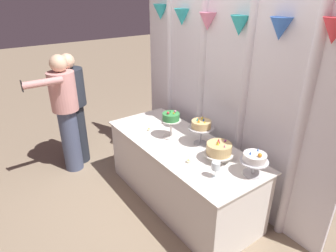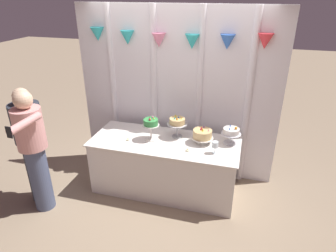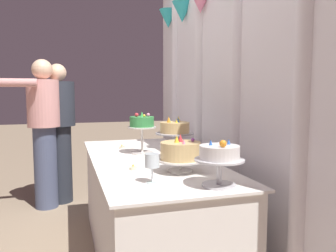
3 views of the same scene
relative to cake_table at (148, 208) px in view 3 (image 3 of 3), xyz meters
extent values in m
cube|color=white|center=(0.00, 0.57, 0.85)|extent=(2.93, 0.04, 2.48)
cylinder|color=white|center=(-0.98, 0.54, 0.85)|extent=(0.09, 0.09, 2.48)
cylinder|color=white|center=(-0.32, 0.54, 0.85)|extent=(0.10, 0.10, 2.48)
cylinder|color=white|center=(0.35, 0.54, 0.85)|extent=(0.08, 0.08, 2.48)
cylinder|color=white|center=(1.02, 0.54, 0.85)|extent=(0.10, 0.10, 2.48)
cone|color=#2DB2B7|center=(-1.13, 0.51, 1.67)|extent=(0.19, 0.19, 0.19)
cone|color=#2DB2B7|center=(-0.68, 0.51, 1.64)|extent=(0.19, 0.19, 0.19)
cone|color=pink|center=(-0.23, 0.51, 1.63)|extent=(0.19, 0.19, 0.19)
cube|color=white|center=(0.00, 0.00, -0.01)|extent=(1.96, 0.78, 0.76)
cube|color=white|center=(0.00, 0.00, 0.38)|extent=(2.01, 0.83, 0.01)
cylinder|color=silver|center=(-0.19, 0.00, 0.39)|extent=(0.18, 0.18, 0.01)
cylinder|color=silver|center=(-0.19, 0.00, 0.50)|extent=(0.02, 0.02, 0.20)
cylinder|color=silver|center=(-0.19, 0.00, 0.60)|extent=(0.23, 0.23, 0.01)
cylinder|color=#388E47|center=(-0.19, 0.00, 0.64)|extent=(0.19, 0.19, 0.08)
sphere|color=yellow|center=(-0.15, 0.01, 0.69)|extent=(0.02, 0.02, 0.02)
sphere|color=pink|center=(-0.18, 0.05, 0.70)|extent=(0.03, 0.03, 0.03)
cone|color=green|center=(-0.21, 0.00, 0.71)|extent=(0.03, 0.03, 0.04)
sphere|color=#DB333D|center=(-0.19, -0.04, 0.70)|extent=(0.03, 0.03, 0.03)
cylinder|color=#B2B2B7|center=(0.13, 0.17, 0.39)|extent=(0.14, 0.14, 0.01)
cylinder|color=#B2B2B7|center=(0.13, 0.17, 0.49)|extent=(0.02, 0.02, 0.18)
cylinder|color=#B2B2B7|center=(0.13, 0.17, 0.58)|extent=(0.28, 0.28, 0.01)
cylinder|color=#DBB775|center=(0.13, 0.17, 0.62)|extent=(0.21, 0.21, 0.08)
cone|color=yellow|center=(0.18, 0.16, 0.68)|extent=(0.02, 0.02, 0.03)
cone|color=blue|center=(0.14, 0.19, 0.68)|extent=(0.02, 0.02, 0.03)
cone|color=yellow|center=(0.09, 0.21, 0.68)|extent=(0.03, 0.03, 0.04)
cone|color=#2DB2B7|center=(0.10, 0.14, 0.68)|extent=(0.02, 0.02, 0.03)
cone|color=orange|center=(0.13, 0.12, 0.69)|extent=(0.03, 0.03, 0.04)
cylinder|color=silver|center=(0.49, 0.09, 0.39)|extent=(0.16, 0.16, 0.01)
cylinder|color=silver|center=(0.49, 0.09, 0.43)|extent=(0.02, 0.02, 0.06)
cylinder|color=silver|center=(0.49, 0.09, 0.46)|extent=(0.29, 0.29, 0.01)
cylinder|color=#DBB775|center=(0.49, 0.09, 0.52)|extent=(0.25, 0.25, 0.11)
cone|color=pink|center=(0.57, 0.08, 0.59)|extent=(0.02, 0.02, 0.03)
sphere|color=purple|center=(0.49, 0.17, 0.58)|extent=(0.02, 0.02, 0.02)
cone|color=#DB333D|center=(0.47, 0.09, 0.60)|extent=(0.03, 0.03, 0.05)
cone|color=yellow|center=(0.49, 0.06, 0.59)|extent=(0.03, 0.03, 0.04)
cylinder|color=silver|center=(0.85, 0.17, 0.39)|extent=(0.18, 0.18, 0.01)
cylinder|color=silver|center=(0.85, 0.17, 0.46)|extent=(0.03, 0.03, 0.12)
cylinder|color=silver|center=(0.85, 0.17, 0.53)|extent=(0.26, 0.26, 0.01)
cylinder|color=white|center=(0.85, 0.17, 0.57)|extent=(0.21, 0.21, 0.07)
sphere|color=orange|center=(0.91, 0.17, 0.62)|extent=(0.04, 0.04, 0.04)
cone|color=blue|center=(0.83, 0.24, 0.62)|extent=(0.02, 0.02, 0.03)
cone|color=blue|center=(0.83, 0.14, 0.62)|extent=(0.02, 0.02, 0.03)
cylinder|color=silver|center=(0.69, -0.14, 0.39)|extent=(0.06, 0.06, 0.00)
cylinder|color=silver|center=(0.69, -0.14, 0.43)|extent=(0.01, 0.01, 0.08)
cylinder|color=silver|center=(0.69, -0.14, 0.51)|extent=(0.08, 0.08, 0.07)
cylinder|color=beige|center=(-0.49, -0.12, 0.40)|extent=(0.05, 0.05, 0.02)
sphere|color=#F9CC4C|center=(-0.49, -0.12, 0.41)|extent=(0.01, 0.01, 0.01)
cylinder|color=beige|center=(0.35, -0.18, 0.40)|extent=(0.05, 0.05, 0.02)
sphere|color=#F9CC4C|center=(0.35, -0.18, 0.42)|extent=(0.01, 0.01, 0.01)
cylinder|color=#282D38|center=(-1.58, -0.66, 0.06)|extent=(0.36, 0.36, 0.89)
cylinder|color=#282D38|center=(-1.58, -0.66, 0.75)|extent=(0.50, 0.50, 0.50)
sphere|color=beige|center=(-1.58, -0.66, 1.10)|extent=(0.20, 0.20, 0.20)
cube|color=#232328|center=(-1.58, -0.82, 0.77)|extent=(0.03, 0.03, 0.32)
cylinder|color=#282D38|center=(-1.77, -0.54, 0.74)|extent=(0.08, 0.08, 0.44)
cylinder|color=#282D38|center=(-1.39, -0.78, 0.74)|extent=(0.08, 0.08, 0.44)
cylinder|color=#4C5675|center=(-1.43, -0.81, 0.06)|extent=(0.29, 0.29, 0.90)
cylinder|color=#D6938E|center=(-1.43, -0.81, 0.76)|extent=(0.40, 0.40, 0.51)
sphere|color=beige|center=(-1.43, -0.81, 1.12)|extent=(0.22, 0.22, 0.22)
cube|color=#232328|center=(-1.43, -0.96, 0.79)|extent=(0.04, 0.01, 0.32)
cylinder|color=#D6938E|center=(-1.63, -0.77, 0.75)|extent=(0.08, 0.08, 0.45)
cylinder|color=#D6938E|center=(-1.22, -1.07, 0.97)|extent=(0.08, 0.45, 0.08)
camera|label=1|loc=(2.24, -1.78, 1.96)|focal=31.23mm
camera|label=2|loc=(0.99, -3.36, 2.26)|focal=31.41mm
camera|label=3|loc=(2.41, -0.58, 0.88)|focal=35.68mm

